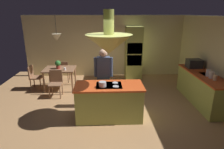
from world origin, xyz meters
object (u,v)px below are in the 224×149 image
dining_table (60,71)px  potted_plant_on_table (58,64)px  person_at_island (104,74)px  cup_on_table (65,69)px  chair_by_back_wall (64,70)px  canister_sugar (212,75)px  oven_tower (134,53)px  canister_flour (215,78)px  cooking_pot_on_cooktop (103,84)px  kitchen_island (109,102)px  canister_tea (208,73)px  chair_at_corner (34,76)px  microwave_on_counter (194,63)px  chair_facing_island (56,82)px

dining_table → potted_plant_on_table: 0.28m
person_at_island → cup_on_table: 1.81m
chair_by_back_wall → canister_sugar: (4.54, -2.33, 0.51)m
oven_tower → chair_by_back_wall: (-2.80, -0.50, -0.56)m
canister_flour → cooking_pot_on_cooktop: canister_flour is taller
chair_by_back_wall → canister_flour: (4.54, -2.51, 0.49)m
oven_tower → cup_on_table: 2.91m
person_at_island → chair_by_back_wall: 2.64m
kitchen_island → cup_on_table: bearing=127.8°
oven_tower → canister_tea: size_ratio=11.08×
chair_by_back_wall → chair_at_corner: same height
kitchen_island → cooking_pot_on_cooktop: 0.57m
canister_sugar → chair_at_corner: bearing=162.8°
chair_at_corner → cooking_pot_on_cooktop: cooking_pot_on_cooktop is taller
canister_tea → cooking_pot_on_cooktop: bearing=-166.5°
oven_tower → canister_sugar: oven_tower is taller
kitchen_island → cup_on_table: (-1.47, 1.89, 0.34)m
microwave_on_counter → cooking_pot_on_cooktop: (-3.00, -1.61, -0.06)m
person_at_island → microwave_on_counter: size_ratio=3.70×
chair_facing_island → oven_tower: bearing=32.5°
dining_table → cup_on_table: size_ratio=12.01×
oven_tower → chair_facing_island: bearing=-147.5°
oven_tower → dining_table: (-2.80, -1.14, -0.41)m
canister_sugar → potted_plant_on_table: bearing=159.9°
canister_tea → cooking_pot_on_cooktop: 3.09m
oven_tower → canister_flour: 3.48m
chair_facing_island → chair_at_corner: same height
canister_sugar → canister_tea: canister_tea is taller
dining_table → person_at_island: (1.56, -1.43, 0.33)m
potted_plant_on_table → canister_tea: bearing=-18.1°
cup_on_table → chair_facing_island: bearing=-118.2°
chair_facing_island → canister_tea: size_ratio=4.53×
cup_on_table → canister_sugar: bearing=-19.0°
canister_flour → canister_sugar: 0.18m
chair_at_corner → canister_tea: size_ratio=4.53×
potted_plant_on_table → canister_tea: canister_tea is taller
oven_tower → cooking_pot_on_cooktop: oven_tower is taller
oven_tower → chair_facing_island: 3.37m
oven_tower → canister_tea: oven_tower is taller
person_at_island → canister_sugar: size_ratio=9.07×
potted_plant_on_table → microwave_on_counter: size_ratio=0.65×
chair_at_corner → oven_tower: bearing=-72.9°
chair_at_corner → canister_sugar: (5.46, -1.69, 0.51)m
dining_table → canister_sugar: (4.54, -1.69, 0.35)m
kitchen_island → oven_tower: oven_tower is taller
canister_sugar → microwave_on_counter: microwave_on_counter is taller
cup_on_table → canister_flour: canister_flour is taller
dining_table → microwave_on_counter: (4.54, -0.62, 0.40)m
kitchen_island → microwave_on_counter: (2.84, 1.48, 0.59)m
chair_facing_island → dining_table: bearing=90.0°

